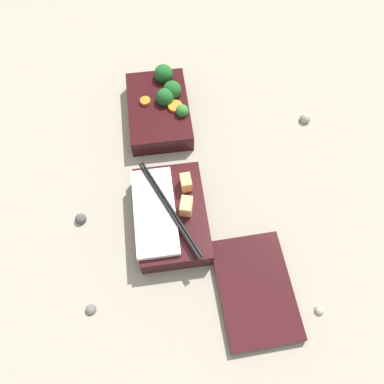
% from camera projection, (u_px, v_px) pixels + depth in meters
% --- Properties ---
extents(ground_plane, '(3.00, 3.00, 0.00)m').
position_uv_depth(ground_plane, '(165.00, 164.00, 0.79)').
color(ground_plane, gray).
extents(bento_tray_vegetable, '(0.20, 0.13, 0.08)m').
position_uv_depth(bento_tray_vegetable, '(162.00, 107.00, 0.83)').
color(bento_tray_vegetable, black).
rests_on(bento_tray_vegetable, ground_plane).
extents(bento_tray_rice, '(0.21, 0.13, 0.07)m').
position_uv_depth(bento_tray_rice, '(169.00, 215.00, 0.71)').
color(bento_tray_rice, black).
rests_on(bento_tray_rice, ground_plane).
extents(bento_lid, '(0.20, 0.13, 0.02)m').
position_uv_depth(bento_lid, '(255.00, 289.00, 0.66)').
color(bento_lid, black).
rests_on(bento_lid, ground_plane).
extents(pebble_0, '(0.02, 0.02, 0.02)m').
position_uv_depth(pebble_0, '(319.00, 310.00, 0.65)').
color(pebble_0, gray).
rests_on(pebble_0, ground_plane).
extents(pebble_1, '(0.02, 0.02, 0.02)m').
position_uv_depth(pebble_1, '(90.00, 310.00, 0.65)').
color(pebble_1, '#595651').
rests_on(pebble_1, ground_plane).
extents(pebble_2, '(0.02, 0.02, 0.02)m').
position_uv_depth(pebble_2, '(305.00, 119.00, 0.84)').
color(pebble_2, gray).
rests_on(pebble_2, ground_plane).
extents(pebble_3, '(0.02, 0.02, 0.02)m').
position_uv_depth(pebble_3, '(80.00, 219.00, 0.73)').
color(pebble_3, '#474442').
rests_on(pebble_3, ground_plane).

